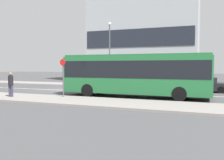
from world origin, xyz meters
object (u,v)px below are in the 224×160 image
city_bus (135,73)px  pedestrian_near_stop (11,83)px  street_lamp (110,47)px  parked_car_0 (203,85)px  bus_stop_sign (63,74)px

city_bus → pedestrian_near_stop: bearing=-155.2°
pedestrian_near_stop → street_lamp: size_ratio=0.25×
parked_car_0 → bus_stop_sign: size_ratio=1.72×
parked_car_0 → bus_stop_sign: 12.47m
city_bus → street_lamp: (-5.31, 8.14, 2.59)m
street_lamp → pedestrian_near_stop: bearing=-101.9°
pedestrian_near_stop → street_lamp: street_lamp is taller
pedestrian_near_stop → bus_stop_sign: size_ratio=0.64×
city_bus → bus_stop_sign: size_ratio=4.00×
city_bus → street_lamp: bearing=120.9°
parked_car_0 → pedestrian_near_stop: bearing=-141.4°
parked_car_0 → pedestrian_near_stop: (-12.43, -9.93, 0.48)m
city_bus → pedestrian_near_stop: (-7.88, -4.02, -0.69)m
city_bus → street_lamp: size_ratio=1.54×
city_bus → parked_car_0: bearing=50.2°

